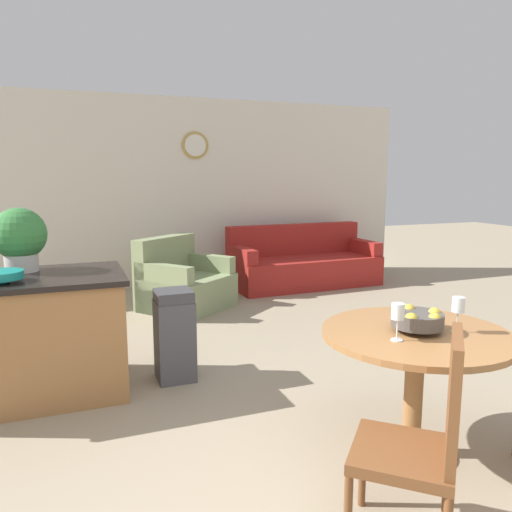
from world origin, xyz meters
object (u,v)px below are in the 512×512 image
(couch, at_px, (303,265))
(armchair, at_px, (183,284))
(dining_chair_near_left, at_px, (423,436))
(wine_glass_left, at_px, (398,313))
(wine_glass_right, at_px, (458,306))
(potted_plant, at_px, (20,237))
(fruit_bowl, at_px, (417,319))
(dining_table, at_px, (415,360))
(kitchen_island, at_px, (32,336))
(trash_bin, at_px, (175,335))
(teal_bowl, at_px, (1,275))

(couch, distance_m, armchair, 2.04)
(dining_chair_near_left, distance_m, wine_glass_left, 0.69)
(wine_glass_right, bearing_deg, armchair, 100.78)
(wine_glass_right, relative_size, potted_plant, 0.43)
(fruit_bowl, bearing_deg, dining_table, 20.49)
(dining_table, distance_m, armchair, 3.70)
(wine_glass_right, relative_size, kitchen_island, 0.15)
(fruit_bowl, bearing_deg, trash_bin, 124.18)
(kitchen_island, xyz_separation_m, armchair, (1.57, 2.02, -0.16))
(fruit_bowl, relative_size, armchair, 0.22)
(wine_glass_right, bearing_deg, trash_bin, 127.33)
(couch, bearing_deg, wine_glass_left, -111.95)
(armchair, bearing_deg, potted_plant, -169.48)
(kitchen_island, distance_m, trash_bin, 1.04)
(dining_chair_near_left, bearing_deg, wine_glass_left, 17.05)
(kitchen_island, relative_size, trash_bin, 1.83)
(teal_bowl, xyz_separation_m, trash_bin, (1.17, 0.09, -0.59))
(wine_glass_left, relative_size, trash_bin, 0.28)
(teal_bowl, bearing_deg, trash_bin, 4.45)
(potted_plant, relative_size, trash_bin, 0.66)
(dining_table, xyz_separation_m, trash_bin, (-1.06, 1.56, -0.21))
(wine_glass_left, distance_m, kitchen_island, 2.59)
(dining_chair_near_left, relative_size, trash_bin, 1.35)
(kitchen_island, bearing_deg, couch, 37.34)
(fruit_bowl, bearing_deg, teal_bowl, 146.67)
(armchair, bearing_deg, teal_bowl, -165.84)
(dining_table, xyz_separation_m, teal_bowl, (-2.23, 1.47, 0.37))
(dining_table, distance_m, fruit_bowl, 0.24)
(kitchen_island, xyz_separation_m, trash_bin, (1.03, -0.08, -0.09))
(dining_chair_near_left, distance_m, wine_glass_right, 0.91)
(dining_chair_near_left, distance_m, trash_bin, 2.27)
(wine_glass_left, xyz_separation_m, potted_plant, (-1.93, 1.93, 0.26))
(fruit_bowl, height_order, couch, fruit_bowl)
(dining_chair_near_left, relative_size, fruit_bowl, 3.40)
(kitchen_island, bearing_deg, potted_plant, 102.23)
(fruit_bowl, xyz_separation_m, wine_glass_left, (-0.20, -0.09, 0.08))
(armchair, bearing_deg, dining_chair_near_left, -126.89)
(wine_glass_left, distance_m, armchair, 3.81)
(couch, bearing_deg, trash_bin, -133.73)
(dining_chair_near_left, height_order, potted_plant, potted_plant)
(trash_bin, relative_size, couch, 0.33)
(dining_table, height_order, wine_glass_right, wine_glass_right)
(dining_chair_near_left, height_order, trash_bin, dining_chair_near_left)
(fruit_bowl, height_order, wine_glass_left, wine_glass_left)
(wine_glass_left, distance_m, wine_glass_right, 0.40)
(dining_chair_near_left, xyz_separation_m, fruit_bowl, (0.45, 0.62, 0.29))
(wine_glass_right, height_order, trash_bin, wine_glass_right)
(trash_bin, height_order, armchair, armchair)
(wine_glass_right, bearing_deg, potted_plant, 140.34)
(fruit_bowl, relative_size, teal_bowl, 1.02)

